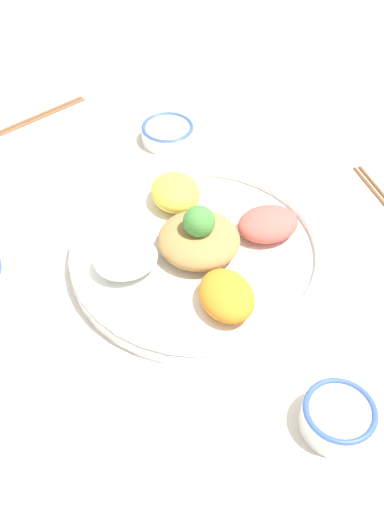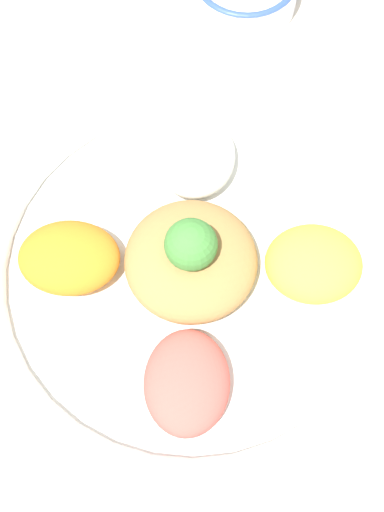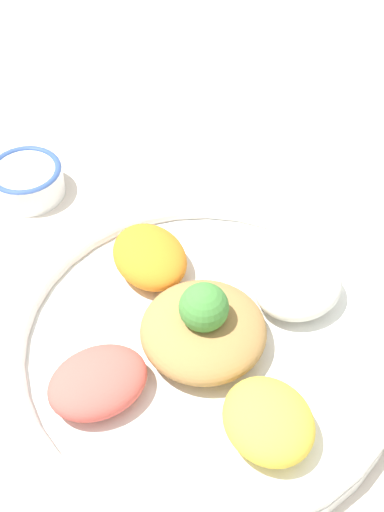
{
  "view_description": "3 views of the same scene",
  "coord_description": "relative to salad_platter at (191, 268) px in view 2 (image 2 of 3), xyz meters",
  "views": [
    {
      "loc": [
        -0.44,
        0.41,
        0.64
      ],
      "look_at": [
        -0.03,
        0.02,
        0.04
      ],
      "focal_mm": 42.0,
      "sensor_mm": 36.0,
      "label": 1
    },
    {
      "loc": [
        -0.11,
        -0.23,
        0.62
      ],
      "look_at": [
        -0.02,
        -0.0,
        0.04
      ],
      "focal_mm": 50.0,
      "sensor_mm": 36.0,
      "label": 2
    },
    {
      "loc": [
        0.2,
        -0.33,
        0.58
      ],
      "look_at": [
        -0.06,
        0.03,
        0.09
      ],
      "focal_mm": 50.0,
      "sensor_mm": 36.0,
      "label": 3
    }
  ],
  "objects": [
    {
      "name": "ground_plane",
      "position": [
        0.02,
        0.01,
        -0.02
      ],
      "size": [
        2.4,
        2.4,
        0.0
      ],
      "primitive_type": "plane",
      "color": "silver"
    },
    {
      "name": "salad_platter",
      "position": [
        0.0,
        0.0,
        0.0
      ],
      "size": [
        0.37,
        0.37,
        0.1
      ],
      "color": "white",
      "rests_on": "ground_plane"
    }
  ]
}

